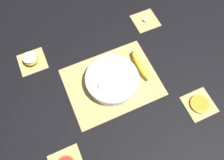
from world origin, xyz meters
TOP-DOWN VIEW (x-y plane):
  - ground_plane at (0.00, 0.00)m, footprint 6.00×6.00m
  - bamboo_mat_center at (0.00, 0.00)m, footprint 0.46×0.35m
  - coaster_mat_near_left at (-0.34, -0.28)m, footprint 0.14×0.14m
  - coaster_mat_near_right at (0.34, -0.28)m, footprint 0.14×0.14m
  - coaster_mat_far_left at (-0.34, 0.28)m, footprint 0.14×0.14m
  - fruit_salad_bowl at (0.00, 0.00)m, footprint 0.27×0.27m
  - whole_banana at (-0.17, -0.02)m, footprint 0.04×0.18m
  - apple_half at (0.34, -0.28)m, footprint 0.08×0.08m
  - orange_slice_whole at (-0.34, 0.28)m, footprint 0.10×0.10m
  - banana_coin_single at (-0.34, -0.28)m, footprint 0.03×0.03m

SIDE VIEW (x-z plane):
  - ground_plane at x=0.00m, z-range 0.00..0.00m
  - coaster_mat_near_right at x=0.34m, z-range 0.00..0.01m
  - coaster_mat_near_left at x=-0.34m, z-range 0.00..0.01m
  - coaster_mat_far_left at x=-0.34m, z-range 0.00..0.01m
  - bamboo_mat_center at x=0.00m, z-range 0.00..0.01m
  - banana_coin_single at x=-0.34m, z-range 0.01..0.01m
  - orange_slice_whole at x=-0.34m, z-range 0.01..0.02m
  - whole_banana at x=-0.17m, z-range 0.01..0.04m
  - apple_half at x=0.34m, z-range 0.01..0.05m
  - fruit_salad_bowl at x=0.00m, z-range 0.01..0.07m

